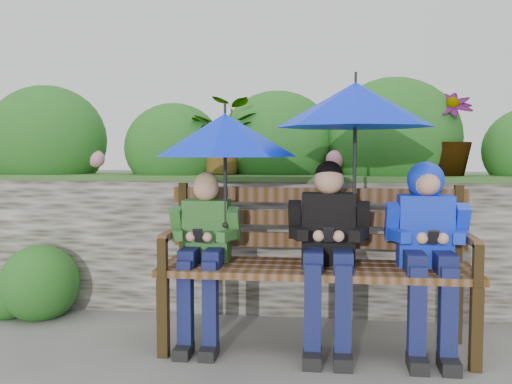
# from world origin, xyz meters

# --- Properties ---
(ground) EXTENTS (60.00, 60.00, 0.00)m
(ground) POSITION_xyz_m (0.00, 0.00, 0.00)
(ground) COLOR #535350
(ground) RESTS_ON ground
(garden_backdrop) EXTENTS (8.00, 2.88, 1.83)m
(garden_backdrop) POSITION_xyz_m (-0.07, 1.57, 0.66)
(garden_backdrop) COLOR #3B352A
(garden_backdrop) RESTS_ON ground
(park_bench) EXTENTS (1.90, 0.56, 1.00)m
(park_bench) POSITION_xyz_m (0.39, -0.02, 0.57)
(park_bench) COLOR #2F220E
(park_bench) RESTS_ON ground
(boy_left) EXTENTS (0.43, 0.50, 1.08)m
(boy_left) POSITION_xyz_m (-0.30, -0.10, 0.63)
(boy_left) COLOR #3A6A2B
(boy_left) RESTS_ON ground
(boy_middle) EXTENTS (0.49, 0.56, 1.16)m
(boy_middle) POSITION_xyz_m (0.47, -0.11, 0.66)
(boy_middle) COLOR black
(boy_middle) RESTS_ON ground
(boy_right) EXTENTS (0.48, 0.58, 1.15)m
(boy_right) POSITION_xyz_m (1.05, -0.10, 0.70)
(boy_right) COLOR #1332D9
(boy_right) RESTS_ON ground
(umbrella_left) EXTENTS (0.88, 0.88, 0.77)m
(umbrella_left) POSITION_xyz_m (-0.17, -0.09, 1.31)
(umbrella_left) COLOR #001FF0
(umbrella_left) RESTS_ON ground
(umbrella_right) EXTENTS (0.95, 0.95, 0.93)m
(umbrella_right) POSITION_xyz_m (0.62, -0.07, 1.49)
(umbrella_right) COLOR #001FF0
(umbrella_right) RESTS_ON ground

